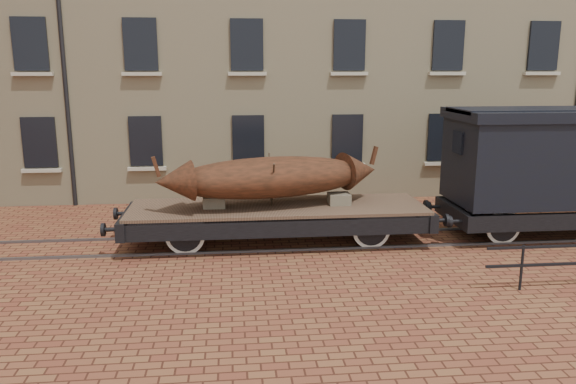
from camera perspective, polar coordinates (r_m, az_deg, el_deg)
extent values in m
plane|color=brown|center=(15.57, 5.94, -4.95)|extent=(90.00, 90.00, 0.00)
cube|color=beige|center=(25.38, 8.51, 17.72)|extent=(40.00, 10.00, 14.00)
cube|color=black|center=(20.66, -23.91, 4.64)|extent=(1.10, 0.12, 1.70)
cube|color=#BAB397|center=(20.74, -23.73, 2.02)|extent=(1.30, 0.18, 0.12)
cube|color=black|center=(19.86, -14.24, 5.05)|extent=(1.10, 0.12, 1.70)
cube|color=#BAB397|center=(19.94, -14.12, 2.32)|extent=(1.30, 0.18, 0.12)
cube|color=black|center=(19.65, -4.05, 5.33)|extent=(1.10, 0.12, 1.70)
cube|color=#BAB397|center=(19.73, -4.01, 2.57)|extent=(1.30, 0.18, 0.12)
cube|color=black|center=(20.06, 6.03, 5.44)|extent=(1.10, 0.12, 1.70)
cube|color=#BAB397|center=(20.14, 6.00, 2.73)|extent=(1.30, 0.18, 0.12)
cube|color=black|center=(21.06, 15.44, 5.39)|extent=(1.10, 0.12, 1.70)
cube|color=#BAB397|center=(21.13, 15.35, 2.82)|extent=(1.30, 0.18, 0.12)
cube|color=black|center=(22.56, 23.80, 5.23)|extent=(1.10, 0.12, 1.70)
cube|color=#BAB397|center=(22.63, 23.66, 2.83)|extent=(1.30, 0.18, 0.12)
cube|color=black|center=(20.52, -24.72, 13.50)|extent=(1.10, 0.12, 1.70)
cube|color=#BAB397|center=(20.46, -24.53, 10.86)|extent=(1.30, 0.18, 0.12)
cube|color=black|center=(19.71, -14.75, 14.30)|extent=(1.10, 0.12, 1.70)
cube|color=#BAB397|center=(19.64, -14.62, 11.54)|extent=(1.30, 0.18, 0.12)
cube|color=black|center=(19.51, -4.20, 14.69)|extent=(1.10, 0.12, 1.70)
cube|color=#BAB397|center=(19.44, -4.15, 11.90)|extent=(1.30, 0.18, 0.12)
cube|color=black|center=(19.92, 6.25, 14.61)|extent=(1.10, 0.12, 1.70)
cube|color=#BAB397|center=(19.85, 6.22, 11.87)|extent=(1.30, 0.18, 0.12)
cube|color=black|center=(20.92, 15.96, 14.11)|extent=(1.10, 0.12, 1.70)
cube|color=#BAB397|center=(20.86, 15.86, 11.51)|extent=(1.30, 0.18, 0.12)
cube|color=black|center=(22.43, 24.53, 13.35)|extent=(1.10, 0.12, 1.70)
cube|color=#BAB397|center=(22.37, 24.39, 10.92)|extent=(1.30, 0.18, 0.12)
cube|color=#59595E|center=(14.89, 6.51, -5.66)|extent=(30.00, 0.08, 0.06)
cube|color=#59595E|center=(16.23, 5.43, -4.09)|extent=(30.00, 0.08, 0.06)
cylinder|color=black|center=(13.02, 22.65, -7.11)|extent=(0.06, 0.06, 1.00)
cube|color=brown|center=(15.03, -1.08, -1.62)|extent=(7.85, 2.30, 0.13)
cube|color=black|center=(14.07, -0.72, -3.67)|extent=(7.85, 0.17, 0.47)
cube|color=black|center=(16.13, -1.39, -1.56)|extent=(7.85, 0.17, 0.47)
cube|color=black|center=(15.30, -15.92, -2.83)|extent=(0.23, 2.41, 0.47)
cylinder|color=black|center=(14.61, -17.58, -3.66)|extent=(0.37, 0.10, 0.10)
cylinder|color=black|center=(14.65, -18.26, -3.66)|extent=(0.08, 0.34, 0.34)
cylinder|color=black|center=(16.10, -16.48, -2.11)|extent=(0.37, 0.10, 0.10)
cylinder|color=black|center=(16.13, -17.10, -2.12)|extent=(0.08, 0.34, 0.34)
cube|color=black|center=(15.90, 13.18, -2.10)|extent=(0.23, 2.41, 0.47)
cylinder|color=black|center=(15.28, 15.17, -2.80)|extent=(0.37, 0.10, 0.10)
cylinder|color=black|center=(15.35, 15.79, -2.77)|extent=(0.08, 0.34, 0.34)
cylinder|color=black|center=(16.71, 13.27, -1.39)|extent=(0.37, 0.10, 0.10)
cylinder|color=black|center=(16.77, 13.85, -1.37)|extent=(0.08, 0.34, 0.34)
cylinder|color=black|center=(15.16, -10.20, -3.58)|extent=(0.10, 1.99, 0.10)
cylinder|color=silver|center=(14.47, -10.41, -4.37)|extent=(1.01, 0.07, 1.01)
cylinder|color=black|center=(14.47, -10.41, -4.37)|extent=(0.82, 0.10, 0.82)
cube|color=black|center=(14.28, -10.49, -3.55)|extent=(0.94, 0.08, 0.10)
cylinder|color=silver|center=(15.85, -10.01, -2.86)|extent=(1.01, 0.07, 1.01)
cylinder|color=black|center=(15.85, -10.01, -2.86)|extent=(0.82, 0.10, 0.82)
cube|color=black|center=(15.91, -10.02, -1.87)|extent=(0.94, 0.08, 0.10)
cylinder|color=black|center=(15.53, 7.83, -3.10)|extent=(0.10, 1.99, 0.10)
cylinder|color=silver|center=(14.86, 8.47, -3.85)|extent=(1.01, 0.07, 1.01)
cylinder|color=black|center=(14.86, 8.47, -3.85)|extent=(0.82, 0.10, 0.82)
cube|color=black|center=(14.68, 8.62, -3.04)|extent=(0.94, 0.08, 0.10)
cylinder|color=silver|center=(16.21, 7.23, -2.42)|extent=(1.01, 0.07, 1.01)
cylinder|color=black|center=(16.21, 7.23, -2.42)|extent=(0.82, 0.10, 0.82)
cube|color=black|center=(16.27, 7.16, -1.45)|extent=(0.94, 0.08, 0.10)
cube|color=black|center=(15.14, -1.08, -3.11)|extent=(4.19, 0.06, 0.06)
cube|color=#857A59|center=(14.94, -7.50, -0.98)|extent=(0.58, 0.52, 0.29)
cube|color=#857A59|center=(15.21, 5.22, -0.69)|extent=(0.58, 0.52, 0.29)
ellipsoid|color=#592A17|center=(14.84, -1.68, 1.50)|extent=(5.61, 2.75, 1.08)
cone|color=#592A17|center=(14.35, -11.53, 1.05)|extent=(1.12, 1.19, 1.02)
cube|color=#592A17|center=(14.24, -13.27, 2.52)|extent=(0.23, 0.15, 0.52)
cone|color=#592A17|center=(15.71, 7.30, 2.20)|extent=(1.12, 1.19, 1.02)
cube|color=#592A17|center=(15.83, 8.72, 3.69)|extent=(0.23, 0.15, 0.52)
cylinder|color=#3A2D20|center=(14.44, -1.55, 0.66)|extent=(0.05, 0.92, 1.31)
cylinder|color=#3A2D20|center=(15.29, -1.80, 1.33)|extent=(0.05, 0.92, 1.31)
cube|color=black|center=(18.51, 23.81, -0.91)|extent=(5.96, 0.16, 0.45)
cube|color=black|center=(16.25, 16.52, -2.11)|extent=(0.22, 2.38, 0.45)
cylinder|color=black|center=(15.38, 16.08, -2.91)|extent=(0.08, 0.32, 0.32)
cylinder|color=black|center=(16.81, 14.09, -1.48)|extent=(0.08, 0.32, 0.32)
cylinder|color=black|center=(16.75, 19.93, -2.69)|extent=(0.10, 1.89, 0.10)
cylinder|color=silver|center=(16.13, 21.03, -3.35)|extent=(0.95, 0.07, 0.95)
cylinder|color=black|center=(16.13, 21.03, -3.35)|extent=(0.78, 0.10, 0.78)
cylinder|color=silver|center=(17.38, 18.92, -2.08)|extent=(0.95, 0.07, 0.95)
cylinder|color=black|center=(17.38, 18.92, -2.08)|extent=(0.78, 0.10, 0.78)
cube|color=black|center=(17.33, 25.99, 2.89)|extent=(5.96, 2.38, 2.28)
cube|color=black|center=(17.18, 26.40, 7.10)|extent=(6.14, 2.53, 0.28)
cube|color=black|center=(17.18, 26.43, 7.46)|extent=(6.14, 1.69, 0.12)
cube|color=black|center=(15.88, 16.89, 4.84)|extent=(0.08, 0.60, 0.60)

